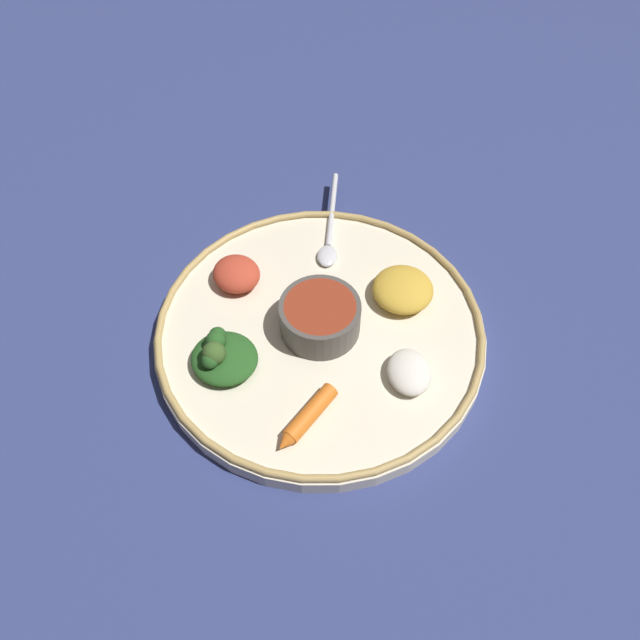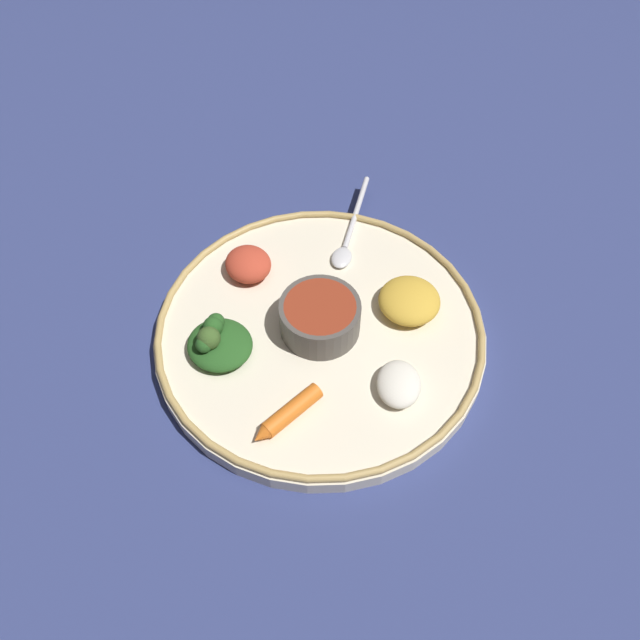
% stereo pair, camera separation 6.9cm
% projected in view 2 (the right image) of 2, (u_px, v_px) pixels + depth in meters
% --- Properties ---
extents(ground_plane, '(2.40, 2.40, 0.00)m').
position_uv_depth(ground_plane, '(320.00, 338.00, 0.72)').
color(ground_plane, navy).
extents(platter, '(0.37, 0.37, 0.02)m').
position_uv_depth(platter, '(320.00, 333.00, 0.71)').
color(platter, beige).
rests_on(platter, ground_plane).
extents(platter_rim, '(0.36, 0.36, 0.01)m').
position_uv_depth(platter_rim, '(320.00, 327.00, 0.70)').
color(platter_rim, tan).
rests_on(platter_rim, platter).
extents(center_bowl, '(0.09, 0.09, 0.04)m').
position_uv_depth(center_bowl, '(320.00, 316.00, 0.69)').
color(center_bowl, '#4C4742').
rests_on(center_bowl, platter).
extents(spoon, '(0.16, 0.05, 0.01)m').
position_uv_depth(spoon, '(349.00, 236.00, 0.78)').
color(spoon, silver).
rests_on(spoon, platter).
extents(greens_pile, '(0.08, 0.08, 0.04)m').
position_uv_depth(greens_pile, '(217.00, 342.00, 0.67)').
color(greens_pile, '#23511E').
rests_on(greens_pile, platter).
extents(carrot_near_spoon, '(0.08, 0.04, 0.02)m').
position_uv_depth(carrot_near_spoon, '(288.00, 414.00, 0.63)').
color(carrot_near_spoon, orange).
rests_on(carrot_near_spoon, platter).
extents(mound_rice_white, '(0.07, 0.06, 0.02)m').
position_uv_depth(mound_rice_white, '(399.00, 384.00, 0.65)').
color(mound_rice_white, silver).
rests_on(mound_rice_white, platter).
extents(mound_berbere_red, '(0.07, 0.08, 0.03)m').
position_uv_depth(mound_berbere_red, '(248.00, 264.00, 0.74)').
color(mound_berbere_red, '#B73D28').
rests_on(mound_berbere_red, platter).
extents(mound_lentil_yellow, '(0.07, 0.07, 0.03)m').
position_uv_depth(mound_lentil_yellow, '(409.00, 301.00, 0.71)').
color(mound_lentil_yellow, gold).
rests_on(mound_lentil_yellow, platter).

